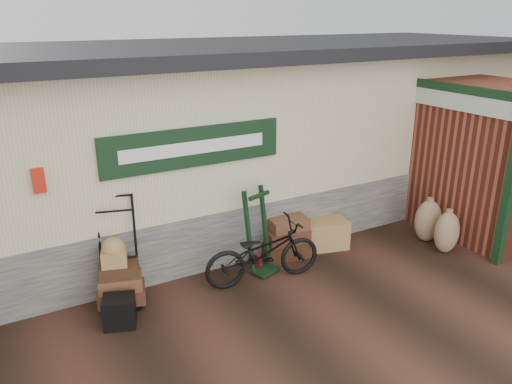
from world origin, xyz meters
TOP-DOWN VIEW (x-y plane):
  - ground at (0.00, 0.00)m, footprint 80.00×80.00m
  - station_building at (-0.01, 2.74)m, footprint 14.40×4.10m
  - brick_outbuilding at (4.70, 1.19)m, footprint 1.71×4.51m
  - porter_trolley at (-1.49, 0.84)m, footprint 0.86×0.74m
  - green_barrow at (0.53, 0.64)m, footprint 0.56×0.52m
  - suitcase_stack at (1.14, 0.83)m, footprint 0.80×0.56m
  - wicker_hamper at (1.87, 0.80)m, footprint 0.82×0.64m
  - black_trunk at (-1.68, 0.26)m, footprint 0.47×0.44m
  - bicycle at (0.42, 0.33)m, footprint 0.83×1.80m
  - burlap_sack_left at (3.54, 0.13)m, footprint 0.56×0.51m
  - burlap_sack_right at (3.46, -0.33)m, footprint 0.47×0.41m

SIDE VIEW (x-z plane):
  - ground at x=0.00m, z-range 0.00..0.00m
  - black_trunk at x=-1.68m, z-range 0.00..0.39m
  - wicker_hamper at x=1.87m, z-range 0.00..0.47m
  - suitcase_stack at x=1.14m, z-range 0.00..0.66m
  - burlap_sack_right at x=3.46m, z-range 0.00..0.70m
  - burlap_sack_left at x=3.54m, z-range 0.00..0.73m
  - bicycle at x=0.42m, z-range 0.00..1.01m
  - green_barrow at x=0.53m, z-range 0.00..1.28m
  - porter_trolley at x=-1.49m, z-range 0.00..1.47m
  - brick_outbuilding at x=4.70m, z-range -0.01..2.61m
  - station_building at x=-0.01m, z-range 0.01..3.21m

